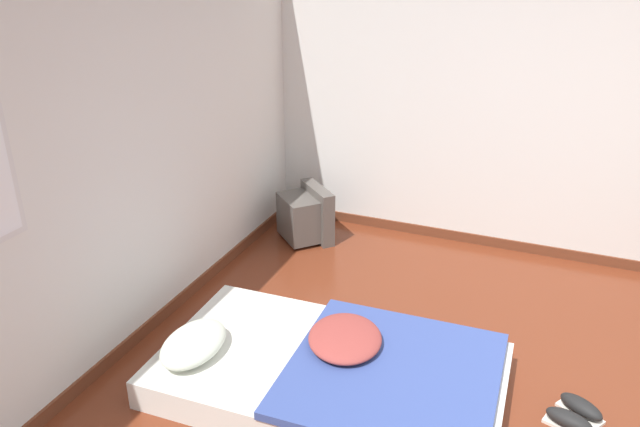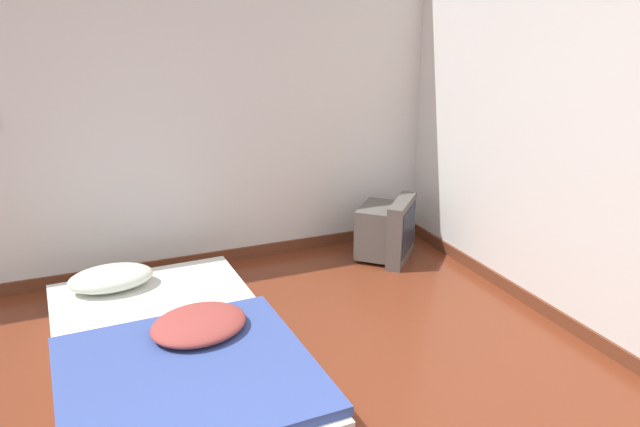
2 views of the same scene
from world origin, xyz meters
The scene contains 5 objects.
wall_back centered at (-0.02, 2.72, 1.29)m, with size 7.44×0.08×2.60m.
wall_right centered at (2.55, 0.00, 1.29)m, with size 0.08×7.78×2.60m.
mattress_bed centered at (0.20, 1.30, 0.12)m, with size 1.24×2.07×0.33m.
crt_tv centered at (2.03, 2.26, 0.23)m, with size 0.58×0.59×0.48m.
sneaker_pair centered at (0.46, -0.07, 0.05)m, with size 0.34×0.34×0.10m.
Camera 1 is at (-2.62, 0.21, 2.50)m, focal length 35.00 mm.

